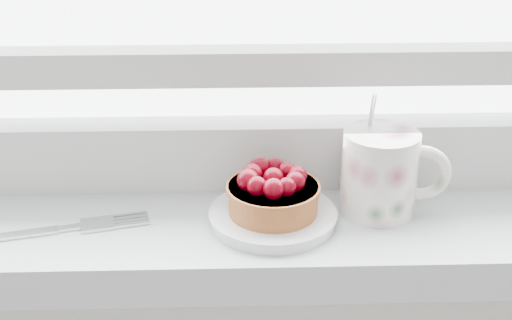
{
  "coord_description": "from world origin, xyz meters",
  "views": [
    {
      "loc": [
        -0.05,
        1.28,
        1.28
      ],
      "look_at": [
        -0.03,
        1.88,
        1.01
      ],
      "focal_mm": 50.0,
      "sensor_mm": 36.0,
      "label": 1
    }
  ],
  "objects_px": {
    "saucer": "(273,217)",
    "raspberry_tart": "(273,192)",
    "floral_mug": "(382,171)",
    "fork": "(40,232)"
  },
  "relations": [
    {
      "from": "saucer",
      "to": "raspberry_tart",
      "type": "xyz_separation_m",
      "value": [
        -0.0,
        0.0,
        0.03
      ]
    },
    {
      "from": "floral_mug",
      "to": "raspberry_tart",
      "type": "bearing_deg",
      "value": -169.44
    },
    {
      "from": "saucer",
      "to": "raspberry_tart",
      "type": "bearing_deg",
      "value": 160.47
    },
    {
      "from": "raspberry_tart",
      "to": "fork",
      "type": "xyz_separation_m",
      "value": [
        -0.22,
        -0.01,
        -0.03
      ]
    },
    {
      "from": "saucer",
      "to": "fork",
      "type": "xyz_separation_m",
      "value": [
        -0.22,
        -0.01,
        -0.0
      ]
    },
    {
      "from": "saucer",
      "to": "raspberry_tart",
      "type": "relative_size",
      "value": 1.38
    },
    {
      "from": "saucer",
      "to": "fork",
      "type": "height_order",
      "value": "saucer"
    },
    {
      "from": "saucer",
      "to": "fork",
      "type": "relative_size",
      "value": 0.62
    },
    {
      "from": "saucer",
      "to": "floral_mug",
      "type": "bearing_deg",
      "value": 10.67
    },
    {
      "from": "raspberry_tart",
      "to": "floral_mug",
      "type": "relative_size",
      "value": 0.75
    }
  ]
}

